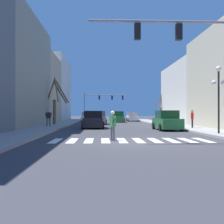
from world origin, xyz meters
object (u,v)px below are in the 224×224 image
Objects in this scene: street_lamp_right_corner at (219,86)px; street_tree_left_far at (161,111)px; street_tree_left_mid at (56,102)px; pedestrian_on_left_sidewalk at (192,117)px; car_driving_away_lane at (118,117)px; car_parked_right_near at (132,117)px; traffic_signal_near at (187,49)px; car_parked_right_far at (167,121)px; car_parked_left_far at (87,117)px; traffic_signal_far at (101,100)px; pedestrian_on_right_sidewalk at (48,116)px; car_parked_right_mid at (99,118)px; pedestrian_waiting_at_curb at (113,123)px; car_at_intersection at (93,120)px.

street_lamp_right_corner is 1.08× the size of street_tree_left_far.
pedestrian_on_left_sidewalk is at bearing -32.25° from street_tree_left_mid.
pedestrian_on_left_sidewalk is at bearing -163.44° from car_driving_away_lane.
street_tree_left_far reaches higher than car_driving_away_lane.
traffic_signal_near is at bearing 177.98° from car_parked_right_near.
car_driving_away_lane reaches higher than car_parked_right_far.
street_tree_left_mid is at bearing 84.19° from pedestrian_on_left_sidewalk.
car_driving_away_lane is 5.98m from car_parked_right_near.
car_parked_right_near is (-0.01, 25.34, -0.01)m from car_parked_right_far.
car_parked_left_far is 26.30m from car_parked_right_far.
pedestrian_on_right_sidewalk is at bearing -101.12° from traffic_signal_far.
traffic_signal_near is 1.78× the size of street_tree_left_far.
street_lamp_right_corner reaches higher than street_tree_left_far.
street_lamp_right_corner is (3.26, 3.45, -1.58)m from traffic_signal_near.
street_tree_left_mid is 1.40× the size of street_tree_left_far.
street_tree_left_mid is (-3.05, -14.92, 2.09)m from car_parked_left_far.
car_driving_away_lane reaches higher than car_parked_left_far.
car_parked_right_mid is at bearing 155.28° from car_parked_right_near.
car_driving_away_lane is 2.82× the size of pedestrian_waiting_at_curb.
street_tree_left_far reaches higher than pedestrian_on_left_sidewalk.
street_tree_left_far is at bearing -43.47° from pedestrian_waiting_at_curb.
car_parked_right_far is 0.78× the size of street_tree_left_mid.
street_tree_left_far is (7.90, 22.95, 0.77)m from pedestrian_waiting_at_curb.
car_driving_away_lane is at bearing 100.91° from street_lamp_right_corner.
car_parked_right_mid is 0.80× the size of street_tree_left_mid.
car_parked_right_near reaches higher than car_at_intersection.
street_tree_left_far reaches higher than car_parked_right_far.
car_parked_right_far is at bearing 26.78° from car_parked_right_mid.
car_at_intersection is (-3.58, -16.85, -0.03)m from car_driving_away_lane.
street_lamp_right_corner is 0.92× the size of car_parked_left_far.
pedestrian_waiting_at_curb is at bearing 171.39° from car_parked_right_near.
traffic_signal_near is 1.62× the size of car_driving_away_lane.
street_tree_left_far is at bearing -165.90° from car_parked_right_near.
street_tree_left_far reaches higher than car_parked_right_mid.
car_parked_right_mid is 2.86× the size of pedestrian_waiting_at_curb.
street_lamp_right_corner reaches higher than car_parked_right_mid.
car_at_intersection reaches higher than car_parked_left_far.
traffic_signal_far is 9.12m from car_parked_right_near.
traffic_signal_far reaches higher than car_parked_left_far.
car_parked_left_far is at bearing 59.44° from pedestrian_on_right_sidewalk.
pedestrian_on_right_sidewalk is (-2.78, -20.83, 0.36)m from car_parked_left_far.
pedestrian_waiting_at_curb is at bearing -174.55° from car_parked_left_far.
car_driving_away_lane is 8.17m from street_tree_left_far.
pedestrian_on_right_sidewalk is 6.17m from street_tree_left_mid.
car_driving_away_lane is 28.81m from pedestrian_waiting_at_curb.
traffic_signal_near reaches higher than car_parked_left_far.
traffic_signal_near is 1.52× the size of car_parked_left_far.
street_lamp_right_corner reaches higher than car_parked_right_near.
car_parked_right_mid reaches higher than car_at_intersection.
street_tree_left_far is at bearing 104.29° from car_parked_right_mid.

